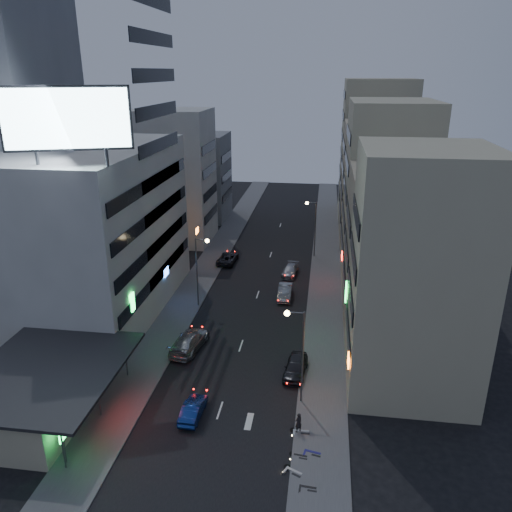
% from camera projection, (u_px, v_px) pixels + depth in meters
% --- Properties ---
extents(ground, '(180.00, 180.00, 0.00)m').
position_uv_depth(ground, '(208.00, 446.00, 35.74)').
color(ground, black).
rests_on(ground, ground).
extents(sidewalk_left, '(4.00, 120.00, 0.12)m').
position_uv_depth(sidewalk_left, '(201.00, 278.00, 64.61)').
color(sidewalk_left, '#4C4C4F').
rests_on(sidewalk_left, ground).
extents(sidewalk_right, '(4.00, 120.00, 0.12)m').
position_uv_depth(sidewalk_right, '(325.00, 285.00, 62.51)').
color(sidewalk_right, '#4C4C4F').
rests_on(sidewalk_right, ground).
extents(food_court, '(11.00, 13.00, 3.88)m').
position_uv_depth(food_court, '(39.00, 389.00, 38.72)').
color(food_court, tan).
rests_on(food_court, ground).
extents(white_building, '(14.00, 24.00, 18.00)m').
position_uv_depth(white_building, '(93.00, 232.00, 53.39)').
color(white_building, beige).
rests_on(white_building, ground).
extents(grey_tower, '(10.00, 14.00, 34.00)m').
position_uv_depth(grey_tower, '(19.00, 151.00, 54.57)').
color(grey_tower, gray).
rests_on(grey_tower, ground).
extents(shophouse_near, '(10.00, 11.00, 20.00)m').
position_uv_depth(shophouse_near, '(416.00, 273.00, 40.03)').
color(shophouse_near, tan).
rests_on(shophouse_near, ground).
extents(shophouse_mid, '(11.00, 12.00, 16.00)m').
position_uv_depth(shophouse_mid, '(401.00, 249.00, 51.34)').
color(shophouse_mid, tan).
rests_on(shophouse_mid, ground).
extents(shophouse_far, '(10.00, 14.00, 22.00)m').
position_uv_depth(shophouse_far, '(386.00, 192.00, 62.42)').
color(shophouse_far, tan).
rests_on(shophouse_far, ground).
extents(far_left_a, '(11.00, 10.00, 20.00)m').
position_uv_depth(far_left_a, '(174.00, 177.00, 76.05)').
color(far_left_a, beige).
rests_on(far_left_a, ground).
extents(far_left_b, '(12.00, 10.00, 15.00)m').
position_uv_depth(far_left_b, '(194.00, 177.00, 89.05)').
color(far_left_b, gray).
rests_on(far_left_b, ground).
extents(far_right_a, '(11.00, 12.00, 18.00)m').
position_uv_depth(far_right_a, '(378.00, 183.00, 76.98)').
color(far_right_a, tan).
rests_on(far_right_a, ground).
extents(far_right_b, '(12.00, 12.00, 24.00)m').
position_uv_depth(far_right_b, '(376.00, 150.00, 88.86)').
color(far_right_b, tan).
rests_on(far_right_b, ground).
extents(billboard, '(9.52, 3.75, 6.20)m').
position_uv_depth(billboard, '(67.00, 119.00, 39.15)').
color(billboard, '#595B60').
rests_on(billboard, white_building).
extents(street_lamp_right_near, '(1.60, 0.44, 8.02)m').
position_uv_depth(street_lamp_right_near, '(298.00, 344.00, 38.66)').
color(street_lamp_right_near, '#595B60').
rests_on(street_lamp_right_near, sidewalk_right).
extents(street_lamp_left, '(1.60, 0.44, 8.02)m').
position_uv_depth(street_lamp_left, '(200.00, 262.00, 55.06)').
color(street_lamp_left, '#595B60').
rests_on(street_lamp_left, sidewalk_left).
extents(street_lamp_right_far, '(1.60, 0.44, 8.02)m').
position_uv_depth(street_lamp_right_far, '(313.00, 221.00, 70.22)').
color(street_lamp_right_far, '#595B60').
rests_on(street_lamp_right_far, sidewalk_right).
extents(parked_car_right_near, '(2.23, 4.63, 1.53)m').
position_uv_depth(parked_car_right_near, '(296.00, 367.00, 43.86)').
color(parked_car_right_near, '#242529').
rests_on(parked_car_right_near, ground).
extents(parked_car_right_mid, '(1.64, 4.50, 1.47)m').
position_uv_depth(parked_car_right_mid, '(285.00, 292.00, 58.79)').
color(parked_car_right_mid, gray).
rests_on(parked_car_right_mid, ground).
extents(parked_car_left, '(2.57, 5.12, 1.39)m').
position_uv_depth(parked_car_left, '(228.00, 258.00, 69.55)').
color(parked_car_left, '#2B2A30').
rests_on(parked_car_left, ground).
extents(parked_car_right_far, '(2.21, 4.53, 1.27)m').
position_uv_depth(parked_car_right_far, '(290.00, 271.00, 65.39)').
color(parked_car_right_far, gray).
rests_on(parked_car_right_far, ground).
extents(road_car_blue, '(1.48, 3.97, 1.30)m').
position_uv_depth(road_car_blue, '(193.00, 409.00, 38.56)').
color(road_car_blue, navy).
rests_on(road_car_blue, ground).
extents(road_car_silver, '(3.20, 6.16, 1.71)m').
position_uv_depth(road_car_silver, '(189.00, 341.00, 47.85)').
color(road_car_silver, '#9BA0A3').
rests_on(road_car_silver, ground).
extents(person, '(0.69, 0.67, 1.60)m').
position_uv_depth(person, '(298.00, 423.00, 36.68)').
color(person, black).
rests_on(person, sidewalk_right).
extents(scooter_black_a, '(0.67, 1.70, 1.02)m').
position_uv_depth(scooter_black_a, '(317.00, 481.00, 31.84)').
color(scooter_black_a, black).
rests_on(scooter_black_a, sidewalk_right).
extents(scooter_silver_a, '(1.29, 1.86, 1.09)m').
position_uv_depth(scooter_silver_a, '(303.00, 467.00, 32.92)').
color(scooter_silver_a, '#A2A3A9').
rests_on(scooter_silver_a, sidewalk_right).
extents(scooter_blue, '(0.94, 1.83, 1.07)m').
position_uv_depth(scooter_blue, '(322.00, 447.00, 34.69)').
color(scooter_blue, navy).
rests_on(scooter_blue, sidewalk_right).
extents(scooter_black_b, '(0.73, 1.66, 0.98)m').
position_uv_depth(scooter_black_b, '(308.00, 450.00, 34.46)').
color(scooter_black_b, black).
rests_on(scooter_black_b, sidewalk_right).
extents(scooter_silver_b, '(0.63, 1.79, 1.09)m').
position_uv_depth(scooter_silver_b, '(310.00, 424.00, 36.88)').
color(scooter_silver_b, '#9B9EA2').
rests_on(scooter_silver_b, sidewalk_right).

